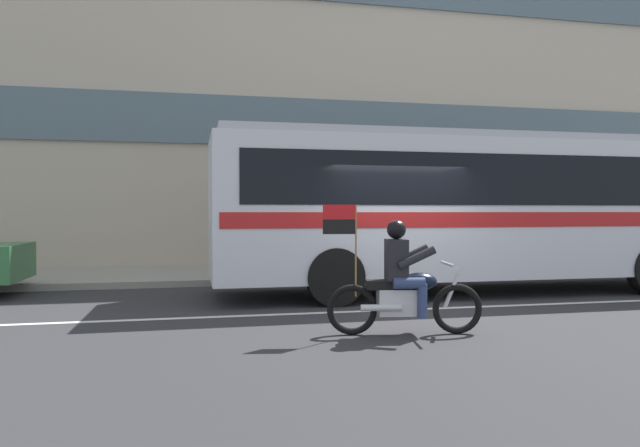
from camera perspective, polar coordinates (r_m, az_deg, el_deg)
ground_plane at (r=10.72m, az=7.76°, el=-7.85°), size 60.00×60.00×0.00m
sidewalk_curb at (r=15.56m, az=1.25°, el=-4.74°), size 28.00×3.80×0.15m
lane_center_stripe at (r=10.17m, az=8.94°, el=-8.33°), size 26.60×0.14×0.01m
office_building_facade at (r=18.27m, az=-0.50°, el=15.43°), size 28.00×0.89×12.34m
transit_bus at (r=12.63m, az=15.79°, el=2.06°), size 11.30×2.65×3.22m
motorcycle_with_rider at (r=8.04m, az=8.17°, el=-6.08°), size 2.17×0.70×1.78m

